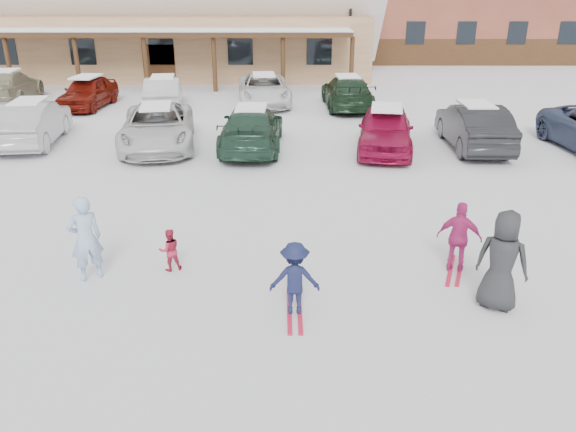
{
  "coord_description": "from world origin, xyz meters",
  "views": [
    {
      "loc": [
        0.32,
        -9.39,
        5.31
      ],
      "look_at": [
        0.3,
        1.0,
        1.0
      ],
      "focal_mm": 35.0,
      "sensor_mm": 36.0,
      "label": 1
    }
  ],
  "objects_px": {
    "child_navy": "(295,279)",
    "parked_car_8": "(88,92)",
    "day_lodge": "(140,8)",
    "parked_car_2": "(158,127)",
    "bystander_dark": "(502,261)",
    "adult_skier": "(85,239)",
    "lamp_post": "(351,12)",
    "child_magenta": "(459,238)",
    "parked_car_7": "(8,87)",
    "parked_car_9": "(164,93)",
    "parked_car_1": "(32,123)",
    "parked_car_3": "(252,128)",
    "parked_car_10": "(264,89)",
    "parked_car_4": "(385,129)",
    "parked_car_5": "(474,126)",
    "parked_car_11": "(347,92)",
    "toddler_red": "(170,250)"
  },
  "relations": [
    {
      "from": "child_navy",
      "to": "parked_car_8",
      "type": "height_order",
      "value": "parked_car_8"
    },
    {
      "from": "day_lodge",
      "to": "parked_car_2",
      "type": "height_order",
      "value": "day_lodge"
    },
    {
      "from": "bystander_dark",
      "to": "parked_car_2",
      "type": "bearing_deg",
      "value": -20.72
    },
    {
      "from": "parked_car_8",
      "to": "adult_skier",
      "type": "bearing_deg",
      "value": -67.31
    },
    {
      "from": "lamp_post",
      "to": "child_magenta",
      "type": "bearing_deg",
      "value": -90.47
    },
    {
      "from": "lamp_post",
      "to": "bystander_dark",
      "type": "relative_size",
      "value": 3.77
    },
    {
      "from": "parked_car_7",
      "to": "parked_car_9",
      "type": "bearing_deg",
      "value": 163.32
    },
    {
      "from": "parked_car_1",
      "to": "parked_car_2",
      "type": "xyz_separation_m",
      "value": [
        4.54,
        -0.45,
        -0.04
      ]
    },
    {
      "from": "lamp_post",
      "to": "parked_car_7",
      "type": "distance_m",
      "value": 18.62
    },
    {
      "from": "child_magenta",
      "to": "parked_car_2",
      "type": "bearing_deg",
      "value": -29.46
    },
    {
      "from": "bystander_dark",
      "to": "parked_car_1",
      "type": "xyz_separation_m",
      "value": [
        -12.76,
        10.97,
        -0.14
      ]
    },
    {
      "from": "bystander_dark",
      "to": "parked_car_1",
      "type": "height_order",
      "value": "bystander_dark"
    },
    {
      "from": "parked_car_8",
      "to": "parked_car_9",
      "type": "relative_size",
      "value": 0.95
    },
    {
      "from": "lamp_post",
      "to": "parked_car_3",
      "type": "height_order",
      "value": "lamp_post"
    },
    {
      "from": "child_navy",
      "to": "bystander_dark",
      "type": "relative_size",
      "value": 0.74
    },
    {
      "from": "parked_car_2",
      "to": "parked_car_10",
      "type": "distance_m",
      "value": 8.29
    },
    {
      "from": "parked_car_1",
      "to": "parked_car_2",
      "type": "bearing_deg",
      "value": 166.91
    },
    {
      "from": "child_magenta",
      "to": "bystander_dark",
      "type": "xyz_separation_m",
      "value": [
        0.34,
        -1.35,
        0.18
      ]
    },
    {
      "from": "parked_car_4",
      "to": "parked_car_5",
      "type": "bearing_deg",
      "value": 16.34
    },
    {
      "from": "child_navy",
      "to": "parked_car_5",
      "type": "xyz_separation_m",
      "value": [
        6.27,
        10.64,
        0.1
      ]
    },
    {
      "from": "adult_skier",
      "to": "child_navy",
      "type": "height_order",
      "value": "adult_skier"
    },
    {
      "from": "day_lodge",
      "to": "child_magenta",
      "type": "bearing_deg",
      "value": -65.23
    },
    {
      "from": "child_navy",
      "to": "child_magenta",
      "type": "distance_m",
      "value": 3.58
    },
    {
      "from": "bystander_dark",
      "to": "parked_car_11",
      "type": "bearing_deg",
      "value": -55.41
    },
    {
      "from": "bystander_dark",
      "to": "parked_car_10",
      "type": "relative_size",
      "value": 0.36
    },
    {
      "from": "lamp_post",
      "to": "child_magenta",
      "type": "xyz_separation_m",
      "value": [
        -0.2,
        -24.19,
        -3.11
      ]
    },
    {
      "from": "parked_car_2",
      "to": "parked_car_4",
      "type": "xyz_separation_m",
      "value": [
        7.83,
        -0.48,
        0.03
      ]
    },
    {
      "from": "parked_car_7",
      "to": "parked_car_3",
      "type": "bearing_deg",
      "value": 138.58
    },
    {
      "from": "bystander_dark",
      "to": "parked_car_3",
      "type": "distance_m",
      "value": 11.43
    },
    {
      "from": "parked_car_3",
      "to": "parked_car_11",
      "type": "xyz_separation_m",
      "value": [
        3.94,
        6.96,
        0.0
      ]
    },
    {
      "from": "parked_car_4",
      "to": "parked_car_9",
      "type": "bearing_deg",
      "value": 150.82
    },
    {
      "from": "parked_car_5",
      "to": "child_navy",
      "type": "bearing_deg",
      "value": 60.54
    },
    {
      "from": "parked_car_4",
      "to": "parked_car_7",
      "type": "bearing_deg",
      "value": 162.66
    },
    {
      "from": "adult_skier",
      "to": "bystander_dark",
      "type": "bearing_deg",
      "value": 139.54
    },
    {
      "from": "day_lodge",
      "to": "child_magenta",
      "type": "relative_size",
      "value": 19.97
    },
    {
      "from": "parked_car_3",
      "to": "parked_car_8",
      "type": "distance_m",
      "value": 10.63
    },
    {
      "from": "parked_car_2",
      "to": "parked_car_8",
      "type": "xyz_separation_m",
      "value": [
        -4.69,
        6.81,
        -0.02
      ]
    },
    {
      "from": "bystander_dark",
      "to": "parked_car_9",
      "type": "bearing_deg",
      "value": -30.08
    },
    {
      "from": "toddler_red",
      "to": "parked_car_4",
      "type": "relative_size",
      "value": 0.2
    },
    {
      "from": "child_magenta",
      "to": "parked_car_3",
      "type": "distance_m",
      "value": 10.08
    },
    {
      "from": "parked_car_3",
      "to": "parked_car_9",
      "type": "bearing_deg",
      "value": -55.99
    },
    {
      "from": "child_navy",
      "to": "parked_car_9",
      "type": "distance_m",
      "value": 18.32
    },
    {
      "from": "parked_car_9",
      "to": "adult_skier",
      "type": "bearing_deg",
      "value": 88.16
    },
    {
      "from": "adult_skier",
      "to": "day_lodge",
      "type": "bearing_deg",
      "value": -111.56
    },
    {
      "from": "bystander_dark",
      "to": "parked_car_3",
      "type": "relative_size",
      "value": 0.37
    },
    {
      "from": "parked_car_8",
      "to": "child_magenta",
      "type": "bearing_deg",
      "value": -47.42
    },
    {
      "from": "bystander_dark",
      "to": "parked_car_2",
      "type": "relative_size",
      "value": 0.35
    },
    {
      "from": "child_navy",
      "to": "parked_car_4",
      "type": "height_order",
      "value": "parked_car_4"
    },
    {
      "from": "parked_car_2",
      "to": "parked_car_11",
      "type": "distance_m",
      "value": 9.88
    },
    {
      "from": "parked_car_8",
      "to": "parked_car_10",
      "type": "relative_size",
      "value": 0.82
    }
  ]
}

